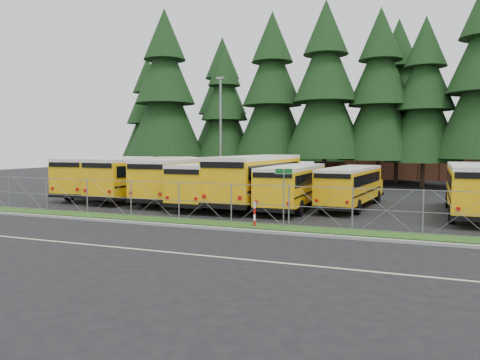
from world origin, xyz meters
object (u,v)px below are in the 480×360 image
at_px(bus_1, 147,178).
at_px(bus_5, 294,187).
at_px(bus_east, 473,190).
at_px(street_sign, 284,185).
at_px(bus_4, 259,181).
at_px(bus_2, 183,180).
at_px(striped_bollard, 255,214).
at_px(bus_0, 110,177).
at_px(bus_6, 352,187).
at_px(bus_3, 217,184).
at_px(light_standard, 221,129).

distance_m(bus_1, bus_5, 11.58).
xyz_separation_m(bus_east, street_sign, (-8.63, -7.37, 0.59)).
distance_m(bus_4, bus_5, 2.71).
height_order(bus_2, bus_4, bus_4).
relative_size(bus_5, striped_bollard, 8.52).
relative_size(bus_east, street_sign, 3.91).
height_order(bus_2, bus_5, bus_2).
distance_m(bus_0, striped_bollard, 17.54).
distance_m(bus_6, striped_bollard, 9.47).
bearing_deg(bus_6, striped_bollard, -105.11).
distance_m(bus_5, bus_east, 9.98).
height_order(bus_6, bus_east, bus_east).
xyz_separation_m(bus_4, striped_bollard, (2.56, -7.85, -1.03)).
height_order(bus_0, bus_east, bus_0).
xyz_separation_m(bus_5, bus_east, (9.96, 0.62, 0.10)).
bearing_deg(bus_4, bus_5, -16.28).
bearing_deg(bus_4, bus_2, 177.30).
bearing_deg(bus_0, bus_4, -8.50).
distance_m(bus_5, bus_6, 3.70).
relative_size(bus_0, striped_bollard, 9.62).
distance_m(bus_3, striped_bollard, 8.72).
distance_m(bus_2, bus_6, 11.63).
distance_m(bus_3, bus_5, 5.16).
distance_m(street_sign, light_standard, 21.52).
xyz_separation_m(bus_1, striped_bollard, (11.48, -8.48, -0.92)).
height_order(bus_5, striped_bollard, bus_5).
bearing_deg(bus_3, light_standard, 112.88).
xyz_separation_m(bus_6, bus_east, (6.74, -1.21, 0.16)).
xyz_separation_m(bus_0, bus_1, (3.62, -0.41, 0.00)).
distance_m(street_sign, striped_bollard, 1.99).
xyz_separation_m(bus_3, street_sign, (6.49, -6.70, 0.64)).
relative_size(bus_5, light_standard, 1.01).
height_order(bus_4, light_standard, light_standard).
relative_size(bus_0, bus_1, 1.00).
distance_m(bus_0, bus_3, 10.12).
relative_size(bus_east, light_standard, 1.08).
distance_m(bus_4, bus_6, 5.89).
xyz_separation_m(bus_3, bus_4, (2.59, 0.85, 0.23)).
bearing_deg(bus_3, bus_4, 17.93).
bearing_deg(street_sign, striped_bollard, -167.54).
bearing_deg(bus_1, street_sign, -29.55).
relative_size(bus_4, bus_5, 1.21).
relative_size(bus_6, striped_bollard, 8.17).
bearing_deg(bus_east, light_standard, 152.80).
distance_m(bus_1, bus_east, 21.46).
xyz_separation_m(bus_3, bus_east, (15.12, 0.67, 0.05)).
relative_size(bus_2, street_sign, 4.10).
bearing_deg(bus_4, bus_east, 0.26).
relative_size(bus_2, bus_4, 0.93).
bearing_deg(bus_4, striped_bollard, -70.86).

